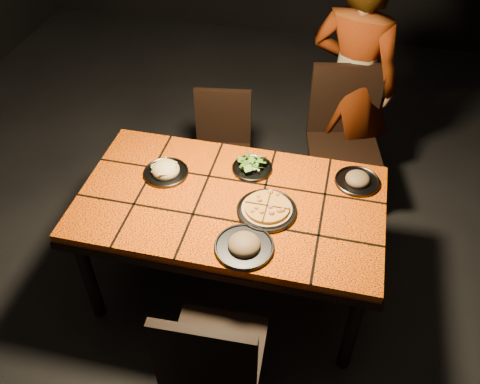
% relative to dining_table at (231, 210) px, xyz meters
% --- Properties ---
extents(room_shell, '(6.04, 7.04, 3.08)m').
position_rel_dining_table_xyz_m(room_shell, '(0.00, 0.00, 0.83)').
color(room_shell, black).
rests_on(room_shell, ground).
extents(dining_table, '(1.62, 0.92, 0.75)m').
position_rel_dining_table_xyz_m(dining_table, '(0.00, 0.00, 0.00)').
color(dining_table, '#FF5B08').
rests_on(dining_table, ground).
extents(chair_near, '(0.45, 0.45, 0.95)m').
position_rel_dining_table_xyz_m(chair_near, '(0.11, -0.79, -0.13)').
color(chair_near, black).
rests_on(chair_near, ground).
extents(chair_far_left, '(0.43, 0.43, 0.84)m').
position_rel_dining_table_xyz_m(chair_far_left, '(-0.26, 0.80, -0.19)').
color(chair_far_left, black).
rests_on(chair_far_left, ground).
extents(chair_far_right, '(0.55, 0.55, 1.02)m').
position_rel_dining_table_xyz_m(chair_far_right, '(0.54, 0.96, -0.09)').
color(chair_far_right, black).
rests_on(chair_far_right, ground).
extents(diner, '(0.69, 0.56, 1.65)m').
position_rel_dining_table_xyz_m(diner, '(0.54, 1.17, 0.16)').
color(diner, brown).
rests_on(diner, ground).
extents(plate_pizza, '(0.31, 0.31, 0.04)m').
position_rel_dining_table_xyz_m(plate_pizza, '(0.20, -0.05, 0.10)').
color(plate_pizza, '#323236').
rests_on(plate_pizza, dining_table).
extents(plate_pasta, '(0.25, 0.25, 0.08)m').
position_rel_dining_table_xyz_m(plate_pasta, '(-0.40, 0.12, 0.10)').
color(plate_pasta, '#323236').
rests_on(plate_pasta, dining_table).
extents(plate_salad, '(0.23, 0.23, 0.07)m').
position_rel_dining_table_xyz_m(plate_salad, '(0.06, 0.26, 0.10)').
color(plate_salad, '#323236').
rests_on(plate_salad, dining_table).
extents(plate_mushroom_a, '(0.29, 0.29, 0.09)m').
position_rel_dining_table_xyz_m(plate_mushroom_a, '(0.14, -0.31, 0.10)').
color(plate_mushroom_a, '#323236').
rests_on(plate_mushroom_a, dining_table).
extents(plate_mushroom_b, '(0.24, 0.24, 0.08)m').
position_rel_dining_table_xyz_m(plate_mushroom_b, '(0.64, 0.28, 0.10)').
color(plate_mushroom_b, '#323236').
rests_on(plate_mushroom_b, dining_table).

